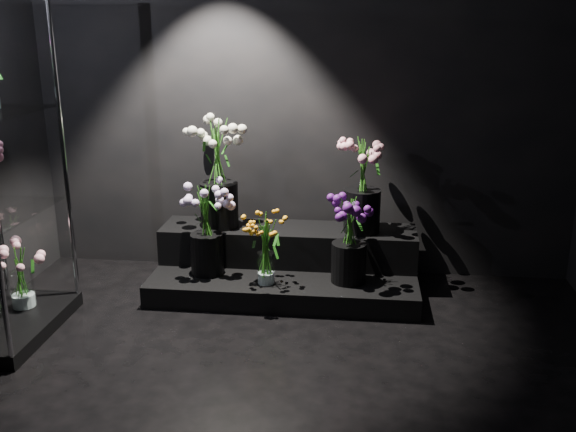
# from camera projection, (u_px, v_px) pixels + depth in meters

# --- Properties ---
(floor) EXTENTS (4.00, 4.00, 0.00)m
(floor) POSITION_uv_depth(u_px,v_px,m) (265.00, 417.00, 3.15)
(floor) COLOR black
(floor) RESTS_ON ground
(wall_back) EXTENTS (4.00, 0.00, 4.00)m
(wall_back) POSITION_uv_depth(u_px,v_px,m) (303.00, 88.00, 4.64)
(wall_back) COLOR black
(wall_back) RESTS_ON floor
(wall_front) EXTENTS (4.00, 0.00, 4.00)m
(wall_front) POSITION_uv_depth(u_px,v_px,m) (28.00, 390.00, 0.84)
(wall_front) COLOR black
(wall_front) RESTS_ON floor
(display_riser) EXTENTS (1.86, 0.83, 0.41)m
(display_riser) POSITION_uv_depth(u_px,v_px,m) (287.00, 264.00, 4.66)
(display_riser) COLOR black
(display_riser) RESTS_ON floor
(bouquet_orange_bells) EXTENTS (0.29, 0.29, 0.50)m
(bouquet_orange_bells) POSITION_uv_depth(u_px,v_px,m) (266.00, 247.00, 4.28)
(bouquet_orange_bells) COLOR white
(bouquet_orange_bells) RESTS_ON display_riser
(bouquet_lilac) EXTENTS (0.49, 0.49, 0.63)m
(bouquet_lilac) POSITION_uv_depth(u_px,v_px,m) (206.00, 223.00, 4.43)
(bouquet_lilac) COLOR black
(bouquet_lilac) RESTS_ON display_riser
(bouquet_purple) EXTENTS (0.32, 0.32, 0.59)m
(bouquet_purple) POSITION_uv_depth(u_px,v_px,m) (349.00, 237.00, 4.30)
(bouquet_purple) COLOR black
(bouquet_purple) RESTS_ON display_riser
(bouquet_cream_roses) EXTENTS (0.39, 0.39, 0.79)m
(bouquet_cream_roses) POSITION_uv_depth(u_px,v_px,m) (218.00, 169.00, 4.60)
(bouquet_cream_roses) COLOR black
(bouquet_cream_roses) RESTS_ON display_riser
(bouquet_pink_roses) EXTENTS (0.45, 0.45, 0.68)m
(bouquet_pink_roses) POSITION_uv_depth(u_px,v_px,m) (363.00, 179.00, 4.50)
(bouquet_pink_roses) COLOR black
(bouquet_pink_roses) RESTS_ON display_riser
(bouquet_case_base_pink) EXTENTS (0.37, 0.37, 0.41)m
(bouquet_case_base_pink) POSITION_uv_depth(u_px,v_px,m) (20.00, 275.00, 4.09)
(bouquet_case_base_pink) COLOR white
(bouquet_case_base_pink) RESTS_ON display_case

